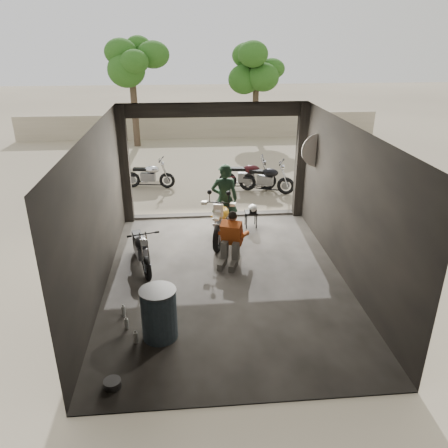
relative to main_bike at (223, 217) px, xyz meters
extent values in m
plane|color=#7A6D56|center=(-0.12, -1.96, -0.61)|extent=(80.00, 80.00, 0.00)
cube|color=#2D2B28|center=(-0.12, -1.96, -0.60)|extent=(5.00, 7.00, 0.02)
plane|color=black|center=(-0.12, -1.96, 2.59)|extent=(7.00, 7.00, 0.00)
cube|color=black|center=(-0.12, -5.46, 0.99)|extent=(5.00, 0.02, 3.20)
cube|color=black|center=(-2.62, -1.96, 0.99)|extent=(0.02, 7.00, 3.20)
cube|color=black|center=(2.38, -1.96, 0.99)|extent=(0.02, 7.00, 3.20)
cube|color=black|center=(-2.50, 1.42, 0.99)|extent=(0.24, 0.24, 3.20)
cube|color=black|center=(2.26, 1.42, 0.99)|extent=(0.24, 0.24, 3.20)
cube|color=black|center=(-0.12, 1.46, 2.41)|extent=(5.00, 0.16, 0.36)
cube|color=#2D2B28|center=(-0.12, 1.54, -0.57)|extent=(5.00, 0.25, 0.08)
cube|color=gray|center=(-0.12, 12.04, -0.01)|extent=(18.00, 0.30, 1.20)
cylinder|color=#382B1E|center=(-3.12, 10.54, 1.18)|extent=(0.30, 0.30, 3.58)
ellipsoid|color=#1E4C14|center=(-3.12, 10.54, 3.42)|extent=(2.20, 2.20, 3.14)
cylinder|color=#382B1E|center=(2.68, 12.04, 0.99)|extent=(0.30, 0.30, 3.20)
ellipsoid|color=#1E4C14|center=(2.68, 12.04, 2.99)|extent=(2.20, 2.20, 2.80)
imported|color=black|center=(0.07, 0.39, 0.32)|extent=(0.69, 0.46, 1.87)
cube|color=black|center=(0.81, 0.70, -0.18)|extent=(0.32, 0.32, 0.04)
cylinder|color=black|center=(0.68, 0.56, -0.40)|extent=(0.03, 0.03, 0.43)
cylinder|color=black|center=(0.95, 0.56, -0.40)|extent=(0.03, 0.03, 0.43)
cylinder|color=black|center=(0.68, 0.83, -0.40)|extent=(0.03, 0.03, 0.43)
cylinder|color=black|center=(0.95, 0.83, -0.40)|extent=(0.03, 0.03, 0.43)
ellipsoid|color=silver|center=(0.85, 0.65, -0.05)|extent=(0.29, 0.30, 0.23)
cylinder|color=#3A4F61|center=(-1.42, -3.82, -0.15)|extent=(0.75, 0.75, 0.94)
cylinder|color=black|center=(2.43, 0.47, 0.56)|extent=(0.08, 0.08, 2.35)
cylinder|color=#BDB4AB|center=(2.43, 0.45, 1.53)|extent=(0.86, 0.03, 0.86)
camera|label=1|loc=(-0.87, -10.03, 4.18)|focal=35.00mm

